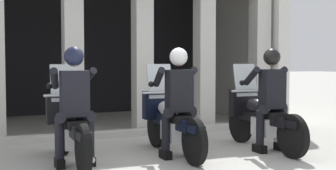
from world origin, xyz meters
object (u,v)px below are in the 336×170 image
object	(u,v)px
police_officer_left	(74,96)
police_officer_center	(178,93)
police_officer_right	(271,91)
motorcycle_right	(260,117)
motorcycle_center	(170,121)
motorcycle_left	(71,126)

from	to	relation	value
police_officer_left	police_officer_center	xyz separation A→B (m)	(1.49, -0.02, 0.00)
police_officer_center	police_officer_right	bearing A→B (deg)	11.77
motorcycle_right	police_officer_right	world-z (taller)	police_officer_right
police_officer_right	motorcycle_center	bearing A→B (deg)	-178.75
motorcycle_center	motorcycle_right	xyz separation A→B (m)	(1.49, -0.15, 0.00)
motorcycle_center	police_officer_center	bearing A→B (deg)	-72.54
motorcycle_center	motorcycle_right	size ratio (longest dim) A/B	1.00
motorcycle_right	police_officer_center	bearing A→B (deg)	-157.36
motorcycle_left	motorcycle_center	size ratio (longest dim) A/B	1.00
police_officer_left	police_officer_right	bearing A→B (deg)	11.65
motorcycle_center	motorcycle_right	bearing A→B (deg)	11.77
motorcycle_left	police_officer_center	world-z (taller)	police_officer_center
motorcycle_left	police_officer_right	size ratio (longest dim) A/B	1.29
motorcycle_left	motorcycle_right	xyz separation A→B (m)	(2.97, -0.18, 0.00)
motorcycle_left	police_officer_center	xyz separation A→B (m)	(1.49, -0.30, 0.44)
motorcycle_center	police_officer_right	world-z (taller)	police_officer_right
motorcycle_center	police_officer_right	bearing A→B (deg)	1.28
police_officer_center	police_officer_right	xyz separation A→B (m)	(1.49, -0.15, 0.00)
motorcycle_left	police_officer_left	distance (m)	0.52
police_officer_right	motorcycle_right	bearing A→B (deg)	107.43
motorcycle_center	motorcycle_right	distance (m)	1.49
motorcycle_left	police_officer_left	xyz separation A→B (m)	(-0.00, -0.28, 0.44)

